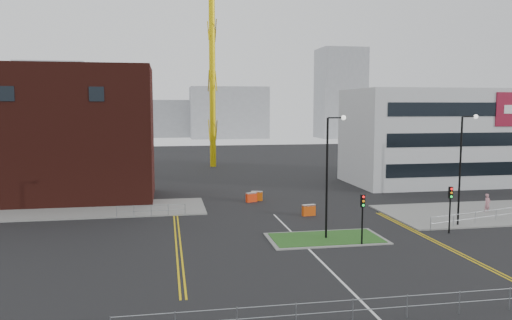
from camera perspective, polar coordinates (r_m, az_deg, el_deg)
The scene contains 26 objects.
ground at distance 30.02m, azimuth 9.17°, elevation -13.02°, with size 200.00×200.00×0.00m, color black.
pavement_left at distance 50.77m, azimuth -22.00°, elevation -5.41°, with size 28.00×8.00×0.12m, color slate.
pavement_right at distance 52.43m, azimuth 27.15°, elevation -5.28°, with size 24.00×10.00×0.12m, color slate.
island_kerb at distance 37.87m, azimuth 8.00°, elevation -8.88°, with size 8.60×4.60×0.08m, color slate.
grass_island at distance 37.86m, azimuth 8.00°, elevation -8.86°, with size 8.00×4.00×0.12m, color #1F4918.
brick_building at distance 56.42m, azimuth -24.00°, elevation 2.58°, with size 24.20×10.07×14.24m.
office_block at distance 68.74m, azimuth 20.96°, elevation 2.53°, with size 25.00×12.20×12.00m.
streetlamp_island at distance 36.92m, azimuth 8.44°, elevation -0.78°, with size 1.46×0.36×9.18m.
streetlamp_right_near at distance 43.97m, azimuth 22.57°, elevation -0.09°, with size 1.46×0.36×9.18m.
traffic_light_island at distance 36.13m, azimuth 12.09°, elevation -5.57°, with size 0.28×0.33×3.65m.
traffic_light_right at distance 41.49m, azimuth 21.33°, elevation -4.35°, with size 0.28×0.33×3.65m.
railing_front at distance 24.53m, azimuth 14.03°, elevation -15.63°, with size 24.05×0.05×1.10m.
railing_left at distance 45.65m, azimuth -11.90°, elevation -5.47°, with size 6.05×0.05×1.10m.
centre_line at distance 31.81m, azimuth 7.95°, elevation -11.88°, with size 0.15×30.00×0.01m, color silver.
yellow_left_a at distance 38.00m, azimuth -9.16°, elevation -8.90°, with size 0.12×24.00×0.01m, color gold.
yellow_left_b at distance 38.01m, azimuth -8.70°, elevation -8.89°, with size 0.12×24.00×0.01m, color gold.
yellow_right_a at distance 39.11m, azimuth 19.56°, elevation -8.75°, with size 0.12×20.00×0.01m, color gold.
yellow_right_b at distance 39.26m, azimuth 19.94°, elevation -8.71°, with size 0.12×20.00×0.01m, color gold.
skyline_a at distance 149.85m, azimuth -22.09°, elevation 6.11°, with size 18.00×12.00×22.00m, color gray.
skyline_b at distance 157.95m, azimuth -3.14°, elevation 5.43°, with size 24.00×12.00×16.00m, color gray.
skyline_c at distance 161.29m, azimuth 9.62°, elevation 7.50°, with size 14.00×12.00×28.00m, color gray.
skyline_d at distance 166.77m, azimuth -9.74°, elevation 4.70°, with size 30.00×12.00×12.00m, color gray.
pedestrian at distance 50.92m, azimuth 24.93°, elevation -4.53°, with size 0.66×0.43×1.81m, color #BB7982.
barrier_left at distance 51.63m, azimuth -0.53°, elevation -4.24°, with size 1.22×0.77×0.98m.
barrier_mid at distance 45.48m, azimuth 6.05°, elevation -5.66°, with size 1.25×0.61×1.01m.
barrier_right at distance 52.38m, azimuth 0.10°, elevation -4.08°, with size 1.24×0.68×0.99m.
Camera 1 is at (-9.56, -26.72, 9.78)m, focal length 35.00 mm.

